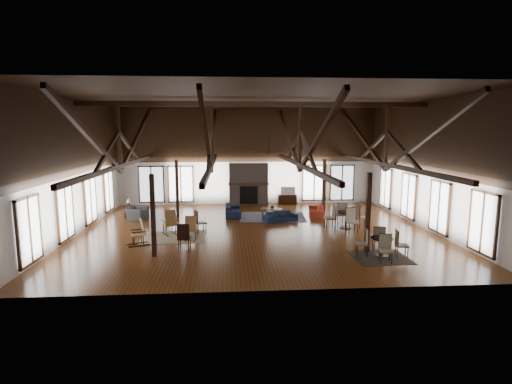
{
  "coord_description": "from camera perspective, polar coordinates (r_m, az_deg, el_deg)",
  "views": [
    {
      "loc": [
        -1.26,
        -17.93,
        4.59
      ],
      "look_at": [
        0.07,
        1.0,
        1.67
      ],
      "focal_mm": 28.0,
      "sensor_mm": 36.0,
      "label": 1
    }
  ],
  "objects": [
    {
      "name": "rug_tan",
      "position": [
        17.86,
        -11.68,
        -6.3
      ],
      "size": [
        2.8,
        2.23,
        0.01
      ],
      "primitive_type": "cube",
      "rotation": [
        0.0,
        0.0,
        0.03
      ],
      "color": "tan",
      "rests_on": "floor"
    },
    {
      "name": "post_grid",
      "position": [
        18.23,
        -0.01,
        -0.92
      ],
      "size": [
        8.16,
        7.16,
        3.05
      ],
      "color": "black",
      "rests_on": "floor"
    },
    {
      "name": "ceiling",
      "position": [
        18.03,
        -0.01,
        13.24
      ],
      "size": [
        16.0,
        14.0,
        0.02
      ],
      "primitive_type": "cube",
      "color": "black",
      "rests_on": "wall_back"
    },
    {
      "name": "rocking_chair_b",
      "position": [
        17.15,
        -9.26,
        -5.15
      ],
      "size": [
        0.53,
        0.87,
        1.06
      ],
      "rotation": [
        0.0,
        0.0,
        -0.11
      ],
      "color": "#966039",
      "rests_on": "floor"
    },
    {
      "name": "rocking_chair_c",
      "position": [
        16.89,
        -16.21,
        -5.58
      ],
      "size": [
        0.94,
        0.74,
        1.08
      ],
      "rotation": [
        0.0,
        0.0,
        1.98
      ],
      "color": "#966039",
      "rests_on": "floor"
    },
    {
      "name": "rug_dark",
      "position": [
        15.47,
        17.3,
        -8.89
      ],
      "size": [
        2.02,
        1.84,
        0.01
      ],
      "primitive_type": "cube",
      "rotation": [
        0.0,
        0.0,
        0.02
      ],
      "color": "black",
      "rests_on": "floor"
    },
    {
      "name": "vase",
      "position": [
        21.62,
        2.33,
        -2.09
      ],
      "size": [
        0.23,
        0.23,
        0.19
      ],
      "primitive_type": "imported",
      "rotation": [
        0.0,
        0.0,
        -0.29
      ],
      "color": "#B2B2B2",
      "rests_on": "coffee_table"
    },
    {
      "name": "cafe_table_near",
      "position": [
        15.48,
        17.55,
        -7.01
      ],
      "size": [
        1.93,
        1.93,
        0.99
      ],
      "rotation": [
        0.0,
        0.0,
        -0.19
      ],
      "color": "black",
      "rests_on": "floor"
    },
    {
      "name": "tv_console",
      "position": [
        25.33,
        4.48,
        -1.04
      ],
      "size": [
        1.17,
        0.44,
        0.58
      ],
      "primitive_type": "cube",
      "color": "black",
      "rests_on": "floor"
    },
    {
      "name": "cafe_table_far",
      "position": [
        19.43,
        12.75,
        -3.46
      ],
      "size": [
        2.12,
        2.12,
        1.1
      ],
      "rotation": [
        0.0,
        0.0,
        0.06
      ],
      "color": "black",
      "rests_on": "floor"
    },
    {
      "name": "cup_far",
      "position": [
        19.3,
        12.8,
        -2.65
      ],
      "size": [
        0.14,
        0.14,
        0.1
      ],
      "primitive_type": "imported",
      "rotation": [
        0.0,
        0.0,
        0.08
      ],
      "color": "#B2B2B2",
      "rests_on": "cafe_table_far"
    },
    {
      "name": "sofa_orange",
      "position": [
        22.13,
        8.58,
        -2.59
      ],
      "size": [
        1.96,
        1.02,
        0.55
      ],
      "primitive_type": "imported",
      "rotation": [
        0.0,
        0.0,
        -1.73
      ],
      "color": "#B23422",
      "rests_on": "floor"
    },
    {
      "name": "sofa_navy_left",
      "position": [
        21.8,
        -3.33,
        -2.61
      ],
      "size": [
        2.07,
        0.84,
        0.6
      ],
      "primitive_type": "imported",
      "rotation": [
        0.0,
        0.0,
        1.59
      ],
      "color": "#131B34",
      "rests_on": "floor"
    },
    {
      "name": "sofa_navy_front",
      "position": [
        20.42,
        3.46,
        -3.52
      ],
      "size": [
        1.87,
        1.23,
        0.51
      ],
      "primitive_type": "imported",
      "rotation": [
        0.0,
        0.0,
        0.34
      ],
      "color": "#131F36",
      "rests_on": "floor"
    },
    {
      "name": "rug_navy",
      "position": [
        21.49,
        2.39,
        -3.56
      ],
      "size": [
        3.62,
        2.84,
        0.01
      ],
      "primitive_type": "cube",
      "rotation": [
        0.0,
        0.0,
        -0.08
      ],
      "color": "#161D3F",
      "rests_on": "floor"
    },
    {
      "name": "cup_near",
      "position": [
        15.43,
        17.92,
        -6.03
      ],
      "size": [
        0.17,
        0.17,
        0.11
      ],
      "primitive_type": "imported",
      "rotation": [
        0.0,
        0.0,
        0.3
      ],
      "color": "#B2B2B2",
      "rests_on": "cafe_table_near"
    },
    {
      "name": "side_chair_a",
      "position": [
        18.11,
        -8.22,
        -3.96
      ],
      "size": [
        0.6,
        0.6,
        1.08
      ],
      "rotation": [
        0.0,
        0.0,
        -1.18
      ],
      "color": "black",
      "rests_on": "floor"
    },
    {
      "name": "rocking_chair_a",
      "position": [
        18.13,
        -12.2,
        -4.35
      ],
      "size": [
        0.82,
        1.0,
        1.14
      ],
      "rotation": [
        0.0,
        0.0,
        0.46
      ],
      "color": "#966039",
      "rests_on": "floor"
    },
    {
      "name": "armchair",
      "position": [
        21.61,
        -16.63,
        -2.98
      ],
      "size": [
        1.21,
        1.12,
        0.66
      ],
      "primitive_type": "imported",
      "rotation": [
        0.0,
        0.0,
        1.31
      ],
      "color": "#343436",
      "rests_on": "floor"
    },
    {
      "name": "fireplace",
      "position": [
        24.85,
        -1.08,
        1.12
      ],
      "size": [
        2.5,
        0.69,
        2.6
      ],
      "color": "#67554E",
      "rests_on": "floor"
    },
    {
      "name": "wall_left",
      "position": [
        19.22,
        -24.58,
        3.22
      ],
      "size": [
        0.02,
        14.0,
        6.0
      ],
      "primitive_type": "cube",
      "color": "silver",
      "rests_on": "floor"
    },
    {
      "name": "television",
      "position": [
        25.25,
        4.59,
        0.18
      ],
      "size": [
        0.89,
        0.19,
        0.51
      ],
      "primitive_type": "imported",
      "rotation": [
        0.0,
        0.0,
        -0.09
      ],
      "color": "#B2B2B2",
      "rests_on": "tv_console"
    },
    {
      "name": "side_chair_b",
      "position": [
        15.55,
        -10.28,
        -6.09
      ],
      "size": [
        0.5,
        0.5,
        1.11
      ],
      "rotation": [
        0.0,
        0.0,
        -0.06
      ],
      "color": "black",
      "rests_on": "floor"
    },
    {
      "name": "wall_right",
      "position": [
        20.24,
        23.26,
        3.54
      ],
      "size": [
        0.02,
        14.0,
        6.0
      ],
      "primitive_type": "cube",
      "color": "silver",
      "rests_on": "floor"
    },
    {
      "name": "wall_front",
      "position": [
        11.12,
        2.52,
        0.54
      ],
      "size": [
        16.0,
        0.02,
        6.0
      ],
      "primitive_type": "cube",
      "color": "silver",
      "rests_on": "floor"
    },
    {
      "name": "wall_back",
      "position": [
        25.01,
        -1.13,
        5.11
      ],
      "size": [
        16.0,
        0.02,
        6.0
      ],
      "primitive_type": "cube",
      "color": "silver",
      "rests_on": "floor"
    },
    {
      "name": "coffee_table",
      "position": [
        21.58,
        2.19,
        -2.52
      ],
      "size": [
        1.24,
        0.87,
        0.43
      ],
      "rotation": [
        0.0,
        0.0,
        -0.31
      ],
      "color": "brown",
      "rests_on": "floor"
    },
    {
      "name": "roof_truss",
      "position": [
        17.98,
        -0.01,
        6.97
      ],
      "size": [
        15.6,
        14.07,
        3.14
      ],
      "color": "black",
      "rests_on": "wall_back"
    },
    {
      "name": "side_table_lamp",
      "position": [
        22.26,
        -17.65,
        -2.49
      ],
      "size": [
        0.42,
        0.42,
        1.07
      ],
      "color": "black",
      "rests_on": "floor"
    },
    {
      "name": "ceiling_fan",
      "position": [
        17.04,
        1.92,
        5.87
      ],
      "size": [
        1.6,
        1.6,
        0.75
      ],
      "color": "black",
      "rests_on": "roof_truss"
    },
    {
      "name": "floor",
      "position": [
        18.55,
        -0.01,
        -5.57
      ],
      "size": [
        16.0,
        16.0,
        0.0
      ],
      "primitive_type": "plane",
      "color": "brown",
      "rests_on": "ground"
    }
  ]
}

